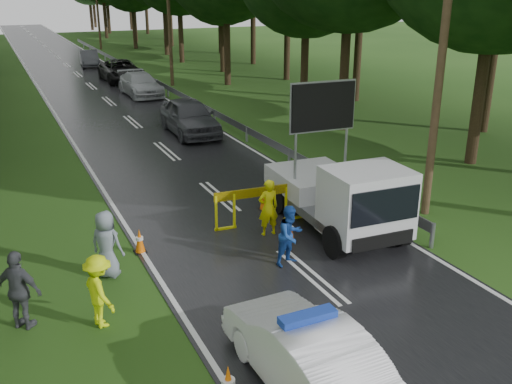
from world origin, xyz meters
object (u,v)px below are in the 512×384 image
officer (268,208)px  queue_car_fourth (89,58)px  queue_car_first (189,117)px  queue_car_second (140,84)px  barrier (261,197)px  queue_car_third (121,71)px  work_truck (342,195)px  civilian (290,235)px  police_sedan (306,355)px

officer → queue_car_fourth: (1.57, 37.83, -0.14)m
queue_car_first → queue_car_second: size_ratio=0.99×
barrier → queue_car_third: 27.88m
queue_car_second → queue_car_third: (0.14, 6.00, 0.06)m
work_truck → queue_car_second: work_truck is taller
officer → queue_car_first: (1.74, 11.86, 0.01)m
work_truck → queue_car_second: (0.16, 23.17, -0.38)m
queue_car_second → queue_car_fourth: queue_car_second is taller
barrier → officer: 0.75m
work_truck → queue_car_fourth: (-0.40, 38.46, -0.42)m
civilian → queue_car_fourth: size_ratio=0.38×
officer → civilian: bearing=83.0°
police_sedan → queue_car_second: bearing=-100.4°
officer → queue_car_second: 22.64m
officer → queue_car_second: officer is taller
civilian → queue_car_second: civilian is taller
queue_car_first → queue_car_third: bearing=89.9°
queue_car_second → queue_car_fourth: bearing=90.4°
police_sedan → barrier: size_ratio=1.48×
queue_car_second → queue_car_third: 6.00m
queue_car_third → queue_car_fourth: bearing=94.2°
queue_car_first → civilian: bearing=-96.7°
queue_car_third → officer: bearing=-94.7°
work_truck → civilian: (-2.25, -1.18, -0.31)m
barrier → queue_car_first: (1.63, 11.11, -0.05)m
queue_car_fourth → police_sedan: bearing=-89.4°
queue_car_fourth → queue_car_second: bearing=-82.4°
civilian → queue_car_second: (2.41, 24.34, -0.07)m
civilian → queue_car_third: civilian is taller
queue_car_first → queue_car_fourth: size_ratio=1.18×
civilian → queue_car_second: 24.46m
barrier → queue_car_second: bearing=88.6°
queue_car_first → barrier: bearing=-96.6°
barrier → queue_car_fourth: queue_car_fourth is taller
work_truck → queue_car_third: work_truck is taller
police_sedan → barrier: police_sedan is taller
barrier → officer: officer is taller
officer → civilian: officer is taller
police_sedan → queue_car_second: 28.93m
queue_car_second → queue_car_third: size_ratio=0.89×
civilian → queue_car_third: (2.55, 30.34, -0.01)m
police_sedan → queue_car_third: bearing=-99.2°
officer → civilian: (-0.28, -1.80, -0.04)m
officer → queue_car_second: bearing=-93.6°
barrier → queue_car_third: (2.15, 27.80, -0.11)m
police_sedan → queue_car_second: police_sedan is taller
officer → police_sedan: bearing=71.4°
queue_car_second → civilian: bearing=-97.3°
work_truck → officer: bearing=165.1°
barrier → queue_car_first: queue_car_first is taller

